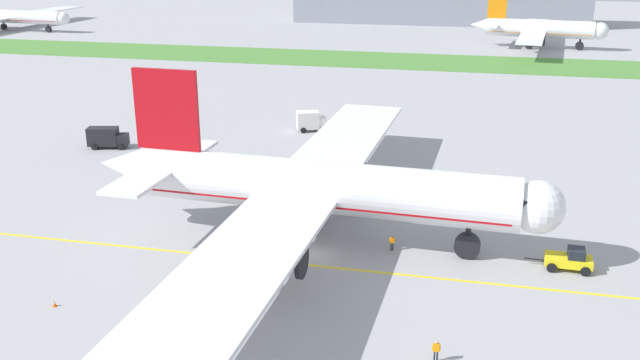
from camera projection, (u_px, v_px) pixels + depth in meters
ground_plane at (311, 254)px, 67.56m from camera, size 600.00×600.00×0.00m
apron_taxi_line at (305, 265)px, 65.44m from camera, size 280.00×0.36×0.01m
grass_median_strip at (417, 61)px, 171.10m from camera, size 320.00×24.00×0.10m
airliner_foreground at (314, 188)px, 68.87m from camera, size 47.82×75.06×16.82m
pushback_tug at (570, 259)px, 64.32m from camera, size 6.05×2.71×2.13m
ground_crew_wingwalker_port at (392, 241)px, 68.15m from camera, size 0.54×0.31×1.57m
ground_crew_marshaller_front at (436, 349)px, 50.29m from camera, size 0.60×0.27×1.71m
traffic_cone_near_nose at (54, 303)px, 58.02m from camera, size 0.36×0.36×0.58m
service_truck_baggage_loader at (107, 137)px, 100.92m from camera, size 6.03×3.36×3.08m
service_truck_fuel_bowser at (310, 121)px, 109.79m from camera, size 5.09×3.88×3.14m
parked_airliner_far_left at (4, 17)px, 225.40m from camera, size 48.04×77.95×13.26m
parked_airliner_far_centre at (538, 29)px, 189.96m from camera, size 36.57×55.96×15.30m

